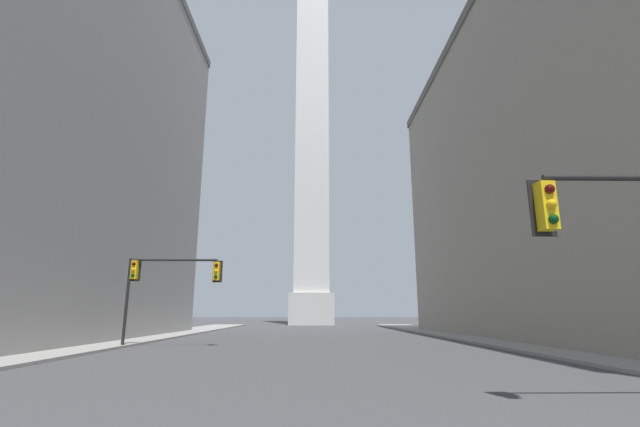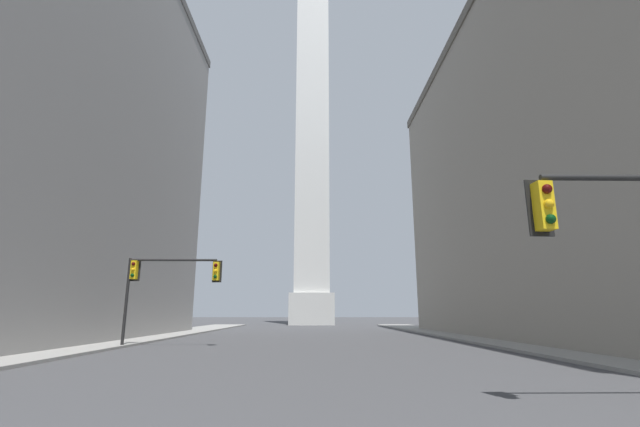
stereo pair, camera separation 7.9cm
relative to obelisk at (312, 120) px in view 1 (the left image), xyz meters
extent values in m
cube|color=gray|center=(-13.07, -47.12, -37.28)|extent=(5.00, 88.35, 0.15)
cube|color=gray|center=(13.07, -47.12, -37.28)|extent=(5.00, 88.35, 0.15)
cube|color=silver|center=(0.00, 0.00, -34.77)|extent=(7.49, 7.49, 5.17)
cube|color=silver|center=(0.00, 0.00, 0.60)|extent=(5.99, 5.99, 65.57)
cube|color=yellow|center=(5.36, -65.07, -33.06)|extent=(0.36, 0.36, 1.10)
cube|color=black|center=(5.35, -64.89, -33.06)|extent=(0.58, 0.06, 1.32)
sphere|color=#410907|center=(5.37, -65.26, -32.72)|extent=(0.22, 0.22, 0.22)
sphere|color=yellow|center=(5.37, -65.26, -33.06)|extent=(0.22, 0.22, 0.22)
sphere|color=#073410|center=(5.37, -65.26, -33.40)|extent=(0.22, 0.22, 0.22)
cylinder|color=black|center=(-10.88, -48.19, -34.76)|extent=(0.18, 0.18, 5.19)
cylinder|color=#262626|center=(-10.88, -48.19, -37.31)|extent=(0.40, 0.40, 0.10)
cube|color=yellow|center=(-10.59, -48.19, -32.87)|extent=(0.36, 0.36, 1.10)
cube|color=black|center=(-10.58, -48.01, -32.87)|extent=(0.58, 0.06, 1.32)
sphere|color=#410907|center=(-10.61, -48.38, -32.52)|extent=(0.22, 0.22, 0.22)
sphere|color=yellow|center=(-10.61, -48.38, -32.87)|extent=(0.22, 0.22, 0.22)
sphere|color=#073410|center=(-10.61, -48.38, -33.21)|extent=(0.22, 0.22, 0.22)
cylinder|color=black|center=(-8.27, -48.19, -32.27)|extent=(5.23, 0.14, 0.14)
sphere|color=black|center=(-10.88, -48.19, -32.27)|extent=(0.18, 0.18, 0.18)
cube|color=yellow|center=(-5.65, -48.19, -32.94)|extent=(0.36, 0.36, 1.10)
cube|color=black|center=(-5.64, -48.01, -32.94)|extent=(0.58, 0.06, 1.32)
sphere|color=#410907|center=(-5.66, -48.38, -32.59)|extent=(0.22, 0.22, 0.22)
sphere|color=yellow|center=(-5.66, -48.38, -32.94)|extent=(0.22, 0.22, 0.22)
sphere|color=#073410|center=(-5.66, -48.38, -33.28)|extent=(0.22, 0.22, 0.22)
camera|label=1|loc=(0.12, -74.25, -35.39)|focal=24.00mm
camera|label=2|loc=(0.20, -74.25, -35.39)|focal=24.00mm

